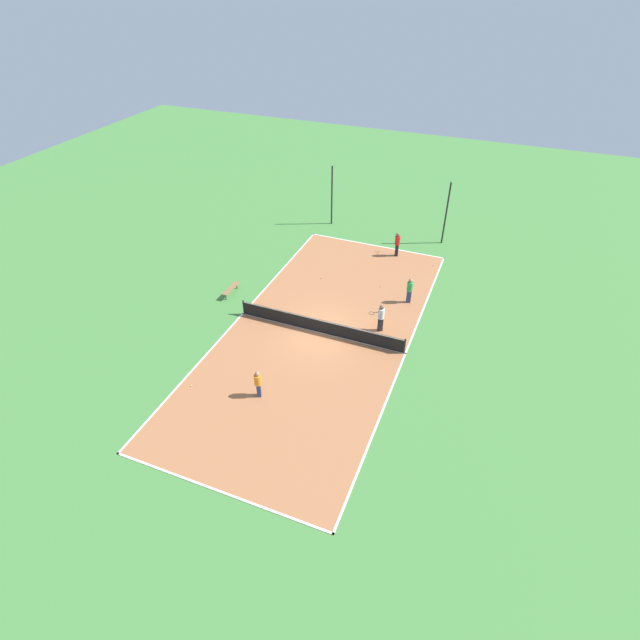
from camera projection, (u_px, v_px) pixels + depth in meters
The scene contains 14 objects.
ground_plane at pixel (320, 333), 28.48m from camera, with size 80.00×80.00×0.00m, color #47843D.
court_surface at pixel (320, 332), 28.47m from camera, with size 10.08×22.44×0.02m.
tennis_net at pixel (320, 326), 28.18m from camera, with size 9.88×0.10×0.95m.
bench at pixel (231, 289), 31.45m from camera, with size 0.36×1.68×0.45m.
player_near_white at pixel (381, 316), 28.01m from camera, with size 0.93×0.85×1.76m.
player_far_green at pixel (410, 289), 30.33m from camera, with size 0.46×0.46×1.70m.
player_center_orange at pixel (258, 382), 23.91m from camera, with size 0.48×0.48×1.56m.
player_coach_red at pixel (397, 243), 34.99m from camera, with size 0.64×0.99×1.77m.
tennis_ball_near_net at pixel (433, 265), 34.43m from camera, with size 0.07×0.07×0.07m, color #CCE033.
tennis_ball_right_alley at pixel (321, 278), 33.11m from camera, with size 0.07×0.07×0.07m, color #CCE033.
tennis_ball_far_baseline at pixel (191, 386), 24.94m from camera, with size 0.07×0.07×0.07m, color #CCE033.
tennis_ball_midcourt at pixel (381, 286), 32.29m from camera, with size 0.07×0.07×0.07m, color #CCE033.
fence_post_back_left at pixel (332, 196), 38.41m from camera, with size 0.12×0.12×4.67m.
fence_post_back_right at pixel (446, 214), 35.80m from camera, with size 0.12×0.12×4.67m.
Camera 1 is at (8.31, -20.81, 17.60)m, focal length 28.00 mm.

